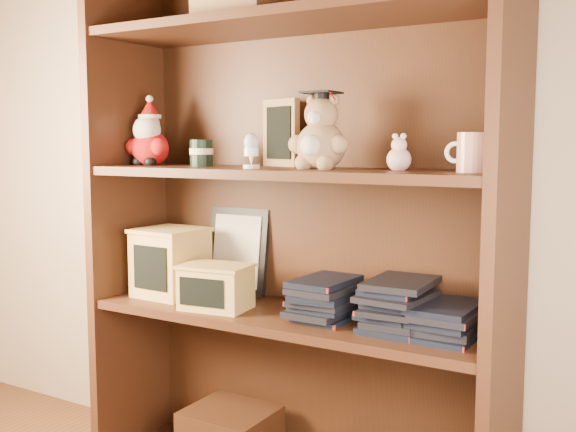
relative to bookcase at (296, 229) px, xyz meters
name	(u,v)px	position (x,y,z in m)	size (l,w,h in m)	color
bookcase	(296,229)	(0.00, 0.00, 0.00)	(1.20, 0.35, 1.60)	#422212
shelf_lower	(288,317)	(0.00, -0.05, -0.24)	(1.14, 0.33, 0.02)	#422212
shelf_upper	(288,173)	(0.00, -0.05, 0.16)	(1.14, 0.33, 0.02)	#422212
santa_plush	(149,139)	(-0.49, -0.06, 0.25)	(0.16, 0.11, 0.22)	#A50F0F
teachers_tin	(202,153)	(-0.29, -0.05, 0.21)	(0.07, 0.07, 0.08)	black
chalkboard_plaque	(281,134)	(-0.09, 0.06, 0.27)	(0.15, 0.11, 0.19)	#9E7547
egg_cup	(251,150)	(-0.07, -0.13, 0.22)	(0.04, 0.04, 0.09)	white
grad_teddy_bear	(320,139)	(0.10, -0.06, 0.25)	(0.17, 0.15, 0.21)	#A47D56
pink_figurine	(399,156)	(0.32, -0.05, 0.21)	(0.06, 0.06, 0.10)	beige
teacher_mug	(472,152)	(0.50, -0.05, 0.22)	(0.10, 0.07, 0.09)	silver
certificate_frame	(238,251)	(-0.26, 0.09, -0.10)	(0.21, 0.05, 0.27)	black
treats_box	(171,262)	(-0.42, -0.05, -0.12)	(0.20, 0.20, 0.21)	#D6AE58
pencils_box	(216,286)	(-0.20, -0.12, -0.16)	(0.21, 0.16, 0.13)	#D6AE58
book_stack_left	(325,298)	(0.12, -0.05, -0.17)	(0.14, 0.20, 0.11)	black
book_stack_mid	(396,304)	(0.32, -0.05, -0.16)	(0.14, 0.20, 0.13)	black
book_stack_right	(449,321)	(0.46, -0.05, -0.19)	(0.14, 0.20, 0.08)	black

